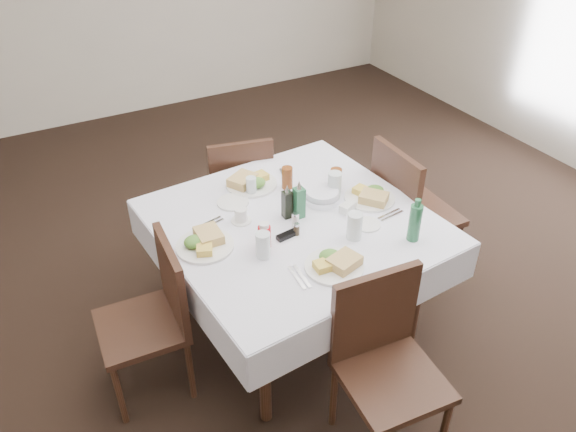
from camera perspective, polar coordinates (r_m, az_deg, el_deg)
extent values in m
plane|color=black|center=(3.66, 2.05, -8.89)|extent=(7.00, 7.00, 0.00)
cylinder|color=black|center=(2.82, -2.38, -15.43)|extent=(0.06, 0.06, 0.72)
cylinder|color=black|center=(3.49, -11.02, -4.44)|extent=(0.06, 0.06, 0.72)
cylinder|color=black|center=(3.28, 13.01, -7.65)|extent=(0.06, 0.06, 0.72)
cylinder|color=black|center=(3.87, 2.67, 0.64)|extent=(0.06, 0.06, 0.72)
cube|color=black|center=(3.08, 0.63, -0.83)|extent=(1.35, 1.35, 0.03)
cube|color=white|center=(3.07, 0.63, -0.51)|extent=(1.49, 1.49, 0.01)
cube|color=white|center=(3.63, -5.47, 3.35)|extent=(1.38, 0.12, 0.22)
cube|color=white|center=(2.72, 8.87, -9.48)|extent=(1.38, 0.12, 0.22)
cube|color=white|center=(3.50, 10.13, 1.60)|extent=(0.12, 1.38, 0.22)
cube|color=white|center=(2.89, -10.99, -6.63)|extent=(0.12, 1.38, 0.22)
cube|color=black|center=(3.96, -5.13, 2.68)|extent=(0.51, 0.51, 0.04)
cube|color=black|center=(3.68, -4.71, 4.21)|extent=(0.42, 0.13, 0.46)
cylinder|color=black|center=(4.26, -3.08, 1.83)|extent=(0.03, 0.03, 0.43)
cylinder|color=black|center=(3.97, -1.86, -0.92)|extent=(0.03, 0.03, 0.43)
cylinder|color=black|center=(4.21, -7.92, 1.07)|extent=(0.03, 0.03, 0.43)
cylinder|color=black|center=(3.91, -7.05, -1.76)|extent=(0.03, 0.03, 0.43)
cube|color=black|center=(2.71, 10.55, -16.10)|extent=(0.48, 0.48, 0.04)
cube|color=black|center=(2.64, 8.75, -9.82)|extent=(0.44, 0.08, 0.48)
cylinder|color=black|center=(2.91, 4.68, -17.62)|extent=(0.04, 0.04, 0.45)
cylinder|color=black|center=(2.88, 15.58, -20.12)|extent=(0.04, 0.04, 0.45)
cylinder|color=black|center=(3.05, 11.21, -15.08)|extent=(0.04, 0.04, 0.45)
cube|color=black|center=(3.72, 12.98, 0.18)|extent=(0.48, 0.48, 0.04)
cube|color=black|center=(3.47, 10.76, 2.74)|extent=(0.06, 0.46, 0.50)
cylinder|color=black|center=(3.85, 16.67, -3.48)|extent=(0.04, 0.04, 0.47)
cylinder|color=black|center=(3.63, 11.90, -5.30)|extent=(0.04, 0.04, 0.47)
cylinder|color=black|center=(4.08, 13.08, -0.43)|extent=(0.04, 0.04, 0.47)
cylinder|color=black|center=(3.87, 8.42, -1.96)|extent=(0.04, 0.04, 0.47)
cube|color=black|center=(3.01, -14.72, -10.84)|extent=(0.45, 0.45, 0.04)
cube|color=black|center=(2.87, -11.66, -6.59)|extent=(0.07, 0.42, 0.46)
cylinder|color=black|center=(3.28, -18.03, -12.20)|extent=(0.03, 0.03, 0.43)
cylinder|color=black|center=(3.30, -11.78, -10.56)|extent=(0.03, 0.03, 0.43)
cylinder|color=black|center=(3.03, -16.77, -16.90)|extent=(0.03, 0.03, 0.43)
cylinder|color=black|center=(3.06, -9.90, -15.04)|extent=(0.03, 0.03, 0.43)
cylinder|color=white|center=(3.37, -3.74, 3.26)|extent=(0.31, 0.31, 0.02)
cube|color=tan|center=(3.35, -4.63, 3.66)|extent=(0.20, 0.19, 0.05)
cube|color=yellow|center=(3.39, -2.97, 3.98)|extent=(0.11, 0.10, 0.04)
ellipsoid|color=#356526|center=(3.32, -3.25, 3.40)|extent=(0.11, 0.10, 0.05)
cylinder|color=white|center=(2.75, 4.69, -5.14)|extent=(0.29, 0.29, 0.02)
cube|color=tan|center=(2.73, 5.73, -4.64)|extent=(0.18, 0.15, 0.05)
cube|color=yellow|center=(2.71, 3.72, -5.02)|extent=(0.10, 0.08, 0.04)
ellipsoid|color=#356526|center=(2.76, 4.24, -4.05)|extent=(0.11, 0.10, 0.05)
cylinder|color=white|center=(3.27, 8.27, 1.81)|extent=(0.29, 0.29, 0.02)
cube|color=tan|center=(3.21, 8.71, 1.84)|extent=(0.19, 0.19, 0.05)
cube|color=yellow|center=(3.28, 7.55, 2.54)|extent=(0.10, 0.12, 0.04)
ellipsoid|color=#356526|center=(3.28, 8.81, 2.60)|extent=(0.11, 0.10, 0.05)
cylinder|color=white|center=(2.90, -8.44, -3.02)|extent=(0.30, 0.30, 0.02)
cube|color=tan|center=(2.91, -8.06, -1.95)|extent=(0.13, 0.16, 0.05)
cube|color=yellow|center=(2.84, -8.49, -3.26)|extent=(0.11, 0.12, 0.04)
ellipsoid|color=#356526|center=(2.88, -9.48, -2.57)|extent=(0.11, 0.10, 0.05)
cylinder|color=white|center=(3.21, -5.62, 1.39)|extent=(0.18, 0.18, 0.01)
cylinder|color=white|center=(3.05, 8.05, -0.85)|extent=(0.14, 0.14, 0.01)
cylinder|color=silver|center=(3.26, -3.75, 3.06)|extent=(0.06, 0.06, 0.11)
cylinder|color=silver|center=(2.91, 6.78, -1.01)|extent=(0.08, 0.08, 0.15)
cylinder|color=silver|center=(3.24, 4.74, 3.22)|extent=(0.08, 0.08, 0.15)
cylinder|color=silver|center=(2.77, -2.54, -2.97)|extent=(0.07, 0.07, 0.14)
cylinder|color=brown|center=(3.31, -0.08, 3.91)|extent=(0.06, 0.06, 0.14)
cylinder|color=brown|center=(3.30, 4.88, 3.70)|extent=(0.07, 0.07, 0.14)
cylinder|color=silver|center=(3.22, 3.47, 1.82)|extent=(0.21, 0.21, 0.04)
cylinder|color=white|center=(3.20, 3.48, 2.26)|extent=(0.19, 0.19, 0.04)
cube|color=black|center=(3.05, -0.08, 1.17)|extent=(0.05, 0.05, 0.16)
cone|color=silver|center=(2.99, -0.08, 2.81)|extent=(0.03, 0.03, 0.04)
cube|color=#286B43|center=(3.04, 1.12, 1.35)|extent=(0.05, 0.05, 0.18)
cone|color=silver|center=(2.98, 1.14, 3.20)|extent=(0.03, 0.03, 0.05)
cylinder|color=#B10D14|center=(2.84, -2.41, -2.15)|extent=(0.07, 0.07, 0.12)
cylinder|color=white|center=(2.80, -2.44, -0.97)|extent=(0.05, 0.05, 0.02)
cylinder|color=white|center=(2.99, 0.75, -0.51)|extent=(0.04, 0.04, 0.07)
cylinder|color=silver|center=(2.97, 0.76, 0.18)|extent=(0.04, 0.04, 0.01)
cylinder|color=#392E1D|center=(2.94, 0.88, -1.43)|extent=(0.03, 0.03, 0.06)
cylinder|color=silver|center=(2.92, 0.89, -0.89)|extent=(0.03, 0.03, 0.01)
cylinder|color=white|center=(3.06, -4.77, -0.47)|extent=(0.11, 0.11, 0.01)
cylinder|color=white|center=(3.04, -4.80, 0.16)|extent=(0.07, 0.07, 0.07)
cylinder|color=black|center=(3.02, -4.83, 0.56)|extent=(0.06, 0.06, 0.01)
torus|color=white|center=(3.07, -4.41, 0.57)|extent=(0.04, 0.04, 0.05)
cube|color=black|center=(2.93, -0.09, -1.96)|extent=(0.12, 0.05, 0.03)
cylinder|color=#286B43|center=(2.94, 12.75, -0.68)|extent=(0.06, 0.06, 0.21)
cylinder|color=#286B43|center=(2.87, 13.06, 1.31)|extent=(0.03, 0.03, 0.04)
cube|color=white|center=(3.14, 6.08, 0.89)|extent=(0.11, 0.09, 0.05)
cube|color=#EA9ABD|center=(3.14, 6.09, 1.01)|extent=(0.08, 0.06, 0.02)
cube|color=silver|center=(3.46, -0.49, 4.13)|extent=(0.06, 0.17, 0.01)
cube|color=silver|center=(3.46, -0.06, 4.19)|extent=(0.06, 0.17, 0.01)
cube|color=silver|center=(2.69, 1.44, -6.14)|extent=(0.03, 0.18, 0.01)
cube|color=silver|center=(2.68, 0.90, -6.30)|extent=(0.03, 0.18, 0.01)
cube|color=silver|center=(3.14, 10.53, 0.00)|extent=(0.17, 0.04, 0.01)
cube|color=silver|center=(3.16, 10.20, 0.21)|extent=(0.17, 0.04, 0.01)
cube|color=silver|center=(3.06, -8.19, -0.72)|extent=(0.17, 0.06, 0.01)
cube|color=silver|center=(3.04, -7.89, -0.94)|extent=(0.17, 0.06, 0.01)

